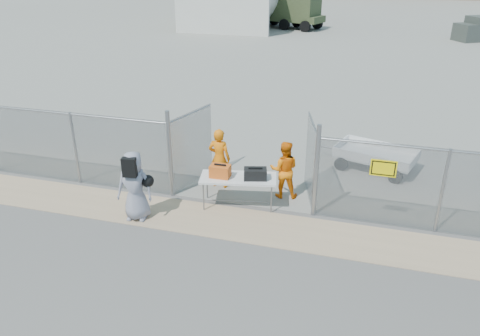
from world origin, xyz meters
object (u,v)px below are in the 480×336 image
(folding_table, at_px, (238,191))
(visitor, at_px, (135,186))
(security_worker_left, at_px, (219,158))
(security_worker_right, at_px, (284,170))
(utility_trailer, at_px, (375,158))

(folding_table, distance_m, visitor, 2.74)
(security_worker_left, xyz_separation_m, visitor, (-1.48, -2.33, 0.03))
(visitor, bearing_deg, folding_table, 21.53)
(security_worker_left, bearing_deg, visitor, 60.12)
(security_worker_right, bearing_deg, utility_trailer, -142.06)
(security_worker_right, bearing_deg, folding_table, 30.00)
(visitor, bearing_deg, security_worker_left, 48.89)
(security_worker_left, distance_m, utility_trailer, 5.07)
(visitor, height_order, utility_trailer, visitor)
(utility_trailer, bearing_deg, folding_table, -117.56)
(security_worker_left, relative_size, utility_trailer, 0.57)
(security_worker_right, relative_size, visitor, 0.90)
(folding_table, xyz_separation_m, utility_trailer, (3.51, 3.52, -0.05))
(folding_table, bearing_deg, utility_trailer, 33.55)
(security_worker_right, bearing_deg, security_worker_left, -12.23)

